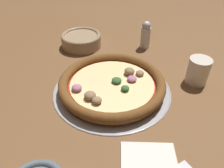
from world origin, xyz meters
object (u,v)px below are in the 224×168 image
Objects in this scene: drinking_cup at (198,71)px; pepper_shaker at (146,35)px; bowl_near at (81,40)px; napkin at (149,161)px; pizza_tray at (112,89)px; pizza at (112,84)px.

pepper_shaker is (0.01, -0.25, 0.01)m from drinking_cup.
bowl_near is 0.54m from napkin.
drinking_cup is at bearing 162.16° from pizza_tray.
drinking_cup is (-0.24, 0.08, 0.04)m from pizza_tray.
pizza is 2.02× the size of bowl_near.
pizza_tray is at bearing -99.14° from napkin.
pepper_shaker is at bearing -142.59° from pizza_tray.
pizza reaches higher than pizza_tray.
drinking_cup is 0.77× the size of pepper_shaker.
pepper_shaker reaches higher than drinking_cup.
drinking_cup is at bearing -149.82° from napkin.
napkin is (0.28, 0.16, -0.04)m from drinking_cup.
napkin is at bearing 30.18° from drinking_cup.
pizza is at bearing 72.88° from pizza_tray.
pizza is 3.83× the size of drinking_cup.
pepper_shaker is at bearing -142.56° from pizza.
pizza_tray is at bearing 37.41° from pepper_shaker.
pizza is 0.29m from bowl_near.
pizza_tray is 0.26m from drinking_cup.
pizza_tray and napkin have the same top height.
pizza is (0.00, 0.00, 0.02)m from pizza_tray.
pepper_shaker is at bearing -86.65° from drinking_cup.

